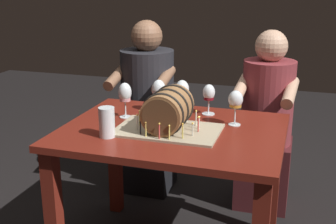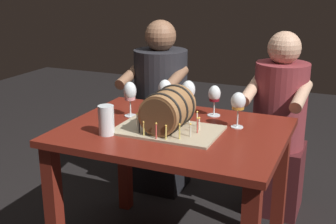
# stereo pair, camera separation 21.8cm
# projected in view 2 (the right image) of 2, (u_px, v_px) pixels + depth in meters

# --- Properties ---
(dining_table) EXTENTS (1.11, 0.86, 0.74)m
(dining_table) POSITION_uv_depth(u_px,v_px,m) (174.00, 152.00, 2.28)
(dining_table) COLOR maroon
(dining_table) RESTS_ON ground
(barrel_cake) EXTENTS (0.51, 0.33, 0.22)m
(barrel_cake) POSITION_uv_depth(u_px,v_px,m) (168.00, 113.00, 2.18)
(barrel_cake) COLOR tan
(barrel_cake) RESTS_ON dining_table
(wine_glass_amber) EXTENTS (0.08, 0.08, 0.18)m
(wine_glass_amber) POSITION_uv_depth(u_px,v_px,m) (238.00, 103.00, 2.23)
(wine_glass_amber) COLOR white
(wine_glass_amber) RESTS_ON dining_table
(wine_glass_red) EXTENTS (0.07, 0.07, 0.17)m
(wine_glass_red) POSITION_uv_depth(u_px,v_px,m) (214.00, 95.00, 2.42)
(wine_glass_red) COLOR white
(wine_glass_red) RESTS_ON dining_table
(wine_glass_empty) EXTENTS (0.08, 0.08, 0.18)m
(wine_glass_empty) POSITION_uv_depth(u_px,v_px,m) (165.00, 90.00, 2.50)
(wine_glass_empty) COLOR white
(wine_glass_empty) RESTS_ON dining_table
(wine_glass_rose) EXTENTS (0.07, 0.07, 0.19)m
(wine_glass_rose) POSITION_uv_depth(u_px,v_px,m) (130.00, 93.00, 2.41)
(wine_glass_rose) COLOR white
(wine_glass_rose) RESTS_ON dining_table
(wine_glass_white) EXTENTS (0.08, 0.08, 0.18)m
(wine_glass_white) POSITION_uv_depth(u_px,v_px,m) (188.00, 91.00, 2.48)
(wine_glass_white) COLOR white
(wine_glass_white) RESTS_ON dining_table
(beer_pint) EXTENTS (0.08, 0.08, 0.15)m
(beer_pint) POSITION_uv_depth(u_px,v_px,m) (106.00, 121.00, 2.14)
(beer_pint) COLOR white
(beer_pint) RESTS_ON dining_table
(person_seated_left) EXTENTS (0.40, 0.47, 1.21)m
(person_seated_left) POSITION_uv_depth(u_px,v_px,m) (161.00, 112.00, 3.09)
(person_seated_left) COLOR black
(person_seated_left) RESTS_ON ground
(person_seated_right) EXTENTS (0.38, 0.47, 1.17)m
(person_seated_right) POSITION_uv_depth(u_px,v_px,m) (278.00, 132.00, 2.80)
(person_seated_right) COLOR #4C1B1E
(person_seated_right) RESTS_ON ground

